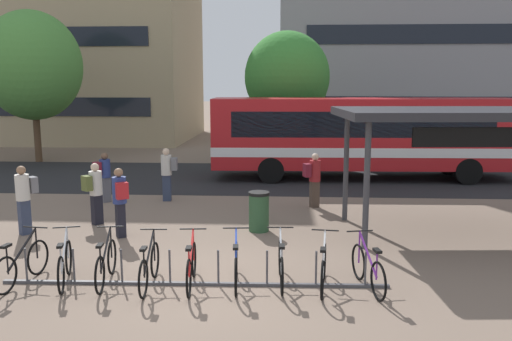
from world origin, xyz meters
name	(u,v)px	position (x,y,z in m)	size (l,w,h in m)	color
ground	(210,282)	(0.00, 0.00, 0.00)	(200.00, 200.00, 0.00)	#7A6656
bus_lane_asphalt	(250,177)	(0.00, 11.32, 0.00)	(80.00, 7.20, 0.01)	#232326
city_bus	(366,134)	(4.64, 11.33, 1.78)	(12.09, 2.87, 3.20)	red
bike_rack	(194,281)	(-0.27, -0.20, 0.09)	(7.35, 0.26, 0.70)	#47474C
parked_bicycle_black_0	(22,264)	(-3.55, -0.30, 0.38)	(0.52, 1.72, 0.99)	black
parked_bicycle_silver_1	(65,264)	(-2.74, -0.25, 0.38)	(0.64, 1.67, 0.99)	black
parked_bicycle_black_2	(106,264)	(-1.97, -0.18, 0.38)	(0.52, 1.72, 0.99)	black
parked_bicycle_black_3	(149,267)	(-1.10, -0.32, 0.38)	(0.52, 1.72, 0.99)	black
parked_bicycle_red_4	(191,267)	(-0.31, -0.25, 0.38)	(0.52, 1.72, 0.99)	black
parked_bicycle_blue_5	(236,266)	(0.52, -0.14, 0.38)	(0.52, 1.72, 0.99)	black
parked_bicycle_silver_6	(281,265)	(1.36, -0.04, 0.38)	(0.52, 1.72, 0.99)	black
parked_bicycle_white_7	(323,268)	(2.16, -0.19, 0.38)	(0.52, 1.72, 0.99)	black
parked_bicycle_purple_8	(368,269)	(2.97, -0.20, 0.38)	(0.56, 1.70, 0.99)	black
transit_shelter	(464,117)	(5.82, 3.67, 2.96)	(6.28, 3.75, 3.15)	#38383D
commuter_olive_pack_0	(95,190)	(-3.68, 3.94, 0.96)	(0.57, 0.60, 1.68)	black
commuter_red_pack_1	(120,198)	(-2.62, 2.80, 1.00)	(0.54, 0.61, 1.74)	black
commuter_maroon_pack_2	(104,174)	(-4.35, 6.58, 0.92)	(0.59, 0.59, 1.61)	#565660
commuter_grey_pack_3	(24,195)	(-5.12, 2.95, 1.01)	(0.56, 0.60, 1.76)	#2D3851
commuter_grey_pack_4	(168,171)	(-2.37, 6.90, 0.99)	(0.55, 0.37, 1.72)	#2D3851
commuter_maroon_pack_5	(314,177)	(2.31, 6.25, 0.96)	(0.60, 0.47, 1.68)	#47382D
trash_bin	(259,211)	(0.76, 3.56, 0.52)	(0.55, 0.55, 1.03)	#284C2D
street_tree_0	(287,77)	(1.48, 15.15, 4.06)	(3.96, 3.96, 6.17)	brown
street_tree_1	(32,66)	(-10.60, 15.02, 4.60)	(4.60, 4.60, 7.19)	brown
building_left_wing	(24,20)	(-16.43, 26.11, 8.04)	(22.75, 11.12, 16.07)	tan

